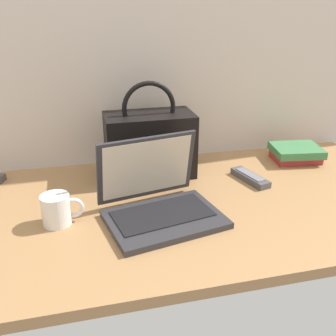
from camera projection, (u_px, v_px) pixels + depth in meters
name	position (u px, v px, depth m)	size (l,w,h in m)	color
desk	(178.00, 207.00, 1.17)	(1.60, 0.76, 0.03)	#A87A4C
laptop	(158.00, 201.00, 1.09)	(0.35, 0.31, 0.22)	#2D2D33
coffee_mug	(57.00, 209.00, 1.04)	(0.11, 0.08, 0.09)	white
remote_control_near	(250.00, 177.00, 1.31)	(0.09, 0.17, 0.02)	#4C4C51
handbag	(150.00, 143.00, 1.32)	(0.30, 0.16, 0.33)	black
book_stack	(296.00, 153.00, 1.47)	(0.20, 0.17, 0.06)	#B23333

